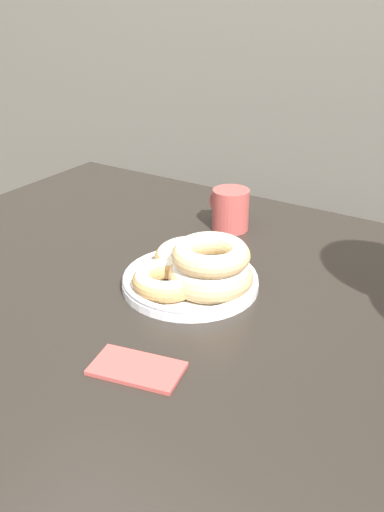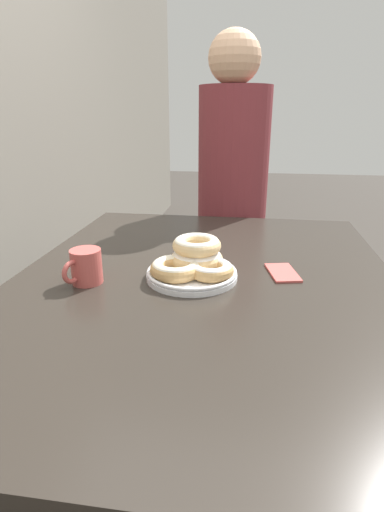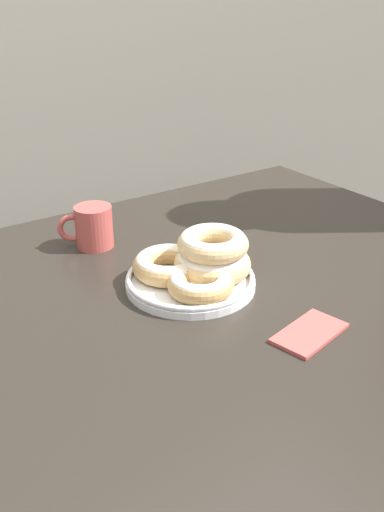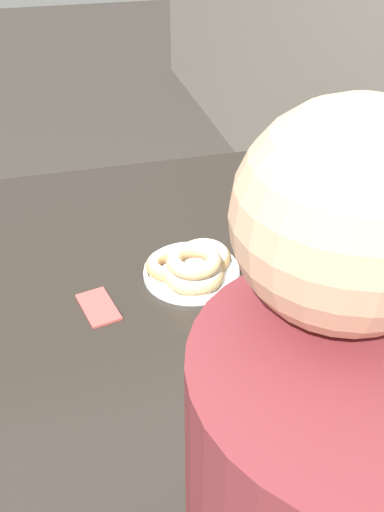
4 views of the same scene
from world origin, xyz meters
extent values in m
cube|color=#28231E|center=(0.00, 0.20, 0.72)|extent=(1.29, 0.99, 0.04)
cylinder|color=#99999E|center=(-0.58, 0.64, 0.35)|extent=(0.05, 0.05, 0.70)
cylinder|color=white|center=(0.00, 0.24, 0.75)|extent=(0.23, 0.23, 0.01)
torus|color=white|center=(0.00, 0.24, 0.76)|extent=(0.23, 0.23, 0.01)
torus|color=#D6B27A|center=(0.04, 0.23, 0.78)|extent=(0.20, 0.20, 0.04)
torus|color=white|center=(0.04, 0.23, 0.78)|extent=(0.19, 0.19, 0.03)
torus|color=tan|center=(-0.02, 0.27, 0.77)|extent=(0.18, 0.18, 0.04)
torus|color=silver|center=(-0.02, 0.27, 0.78)|extent=(0.17, 0.17, 0.03)
torus|color=tan|center=(-0.01, 0.18, 0.77)|extent=(0.15, 0.15, 0.03)
torus|color=white|center=(-0.01, 0.18, 0.78)|extent=(0.14, 0.14, 0.03)
torus|color=#D6B27A|center=(0.04, 0.23, 0.82)|extent=(0.13, 0.13, 0.04)
torus|color=silver|center=(0.04, 0.23, 0.82)|extent=(0.12, 0.12, 0.03)
cylinder|color=#B74C47|center=(-0.06, 0.49, 0.78)|extent=(0.08, 0.08, 0.09)
cylinder|color=#382114|center=(-0.06, 0.49, 0.82)|extent=(0.06, 0.06, 0.00)
torus|color=#B74C47|center=(-0.10, 0.51, 0.78)|extent=(0.06, 0.04, 0.06)
cube|color=#BC4C47|center=(0.06, 0.00, 0.74)|extent=(0.14, 0.09, 0.01)
camera|label=1|loc=(0.47, -0.49, 1.22)|focal=40.00mm
camera|label=2|loc=(-0.94, 0.10, 1.15)|focal=28.00mm
camera|label=3|loc=(-0.51, -0.51, 1.24)|focal=40.00mm
camera|label=4|loc=(1.07, -0.05, 1.58)|focal=40.00mm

